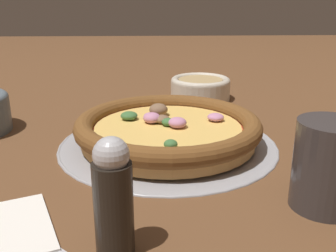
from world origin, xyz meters
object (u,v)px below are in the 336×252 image
(pizza, at_px, (168,128))
(drinking_cup, at_px, (328,165))
(bowl_near, at_px, (200,87))
(pepper_shaker, at_px, (113,197))
(pizza_tray, at_px, (168,143))
(fork, at_px, (13,230))

(pizza, relative_size, drinking_cup, 2.89)
(bowl_near, bearing_deg, pepper_shaker, 75.36)
(pizza_tray, relative_size, pizza, 1.18)
(bowl_near, xyz_separation_m, pepper_shaker, (0.13, 0.50, 0.03))
(fork, height_order, pepper_shaker, pepper_shaker)
(pizza_tray, height_order, fork, pizza_tray)
(pizza, xyz_separation_m, pepper_shaker, (0.05, 0.25, 0.03))
(pizza_tray, bearing_deg, bowl_near, -106.65)
(pizza_tray, bearing_deg, drinking_cup, 130.97)
(pizza_tray, xyz_separation_m, fork, (0.15, 0.21, -0.00))
(pizza, relative_size, bowl_near, 2.19)
(pepper_shaker, bearing_deg, drinking_cup, -162.24)
(fork, bearing_deg, drinking_cup, 47.11)
(pizza, distance_m, pepper_shaker, 0.25)
(fork, bearing_deg, bowl_near, 104.57)
(pizza_tray, relative_size, pepper_shaker, 3.01)
(bowl_near, bearing_deg, fork, 64.00)
(pepper_shaker, bearing_deg, fork, -17.95)
(pepper_shaker, bearing_deg, pizza_tray, -102.49)
(pizza, xyz_separation_m, bowl_near, (-0.08, -0.26, -0.00))
(pizza_tray, distance_m, pepper_shaker, 0.26)
(pizza_tray, bearing_deg, pizza, -69.29)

